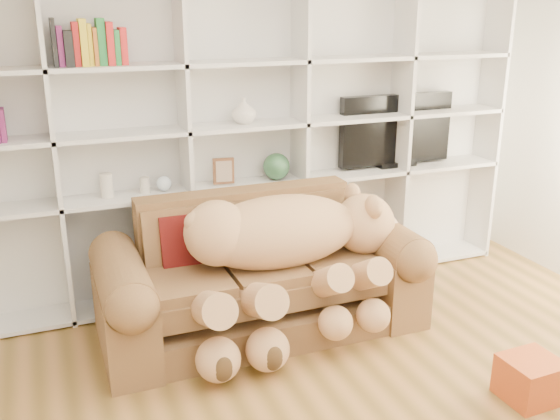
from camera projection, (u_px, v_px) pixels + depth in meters
name	position (u px, v px, depth m)	size (l,w,h in m)	color
wall_back	(236.00, 114.00, 4.70)	(5.00, 0.02, 2.70)	silver
bookshelf	(210.00, 126.00, 4.51)	(4.43, 0.35, 2.40)	silver
sofa	(260.00, 281.00, 4.26)	(2.16, 0.93, 0.91)	brown
teddy_bear	(286.00, 249.00, 4.05)	(1.62, 0.89, 0.94)	tan
throw_pillow	(188.00, 242.00, 4.14)	(0.37, 0.12, 0.37)	#51100E
gift_box	(530.00, 379.00, 3.54)	(0.31, 0.29, 0.25)	#AD4317
tv	(396.00, 131.00, 5.09)	(0.99, 0.18, 0.59)	black
picture_frame	(224.00, 171.00, 4.59)	(0.16, 0.03, 0.20)	brown
green_vase	(276.00, 166.00, 4.73)	(0.20, 0.20, 0.20)	#2F5C38
figurine_tall	(107.00, 186.00, 4.30)	(0.08, 0.08, 0.17)	beige
figurine_short	(145.00, 185.00, 4.40)	(0.07, 0.07, 0.12)	beige
snow_globe	(164.00, 183.00, 4.45)	(0.11, 0.11, 0.11)	white
shelf_vase	(244.00, 111.00, 4.51)	(0.18, 0.18, 0.18)	beige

